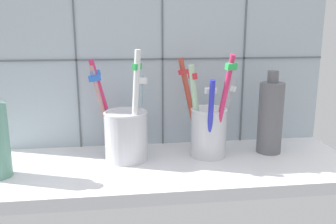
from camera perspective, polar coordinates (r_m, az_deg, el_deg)
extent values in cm
cube|color=silver|center=(62.98, 0.36, -8.91)|extent=(64.00, 22.00, 2.00)
cube|color=#B2C1CC|center=(70.21, -0.97, 11.43)|extent=(64.00, 2.00, 45.00)
cube|color=slate|center=(69.13, -14.41, 10.99)|extent=(0.30, 0.20, 45.00)
cube|color=slate|center=(69.12, -0.87, 11.40)|extent=(0.30, 0.20, 45.00)
cube|color=slate|center=(72.72, 12.01, 11.22)|extent=(0.30, 0.20, 45.00)
cube|color=slate|center=(69.35, -0.86, 8.33)|extent=(64.00, 0.20, 0.30)
cylinder|color=silver|center=(63.53, -6.58, -3.80)|extent=(7.45, 7.45, 8.44)
torus|color=silver|center=(62.42, -6.68, -0.10)|extent=(7.58, 7.58, 0.50)
cylinder|color=#E02D62|center=(66.00, -9.84, 0.77)|extent=(5.85, 5.10, 16.91)
cube|color=blue|center=(66.35, -11.35, 5.98)|extent=(1.94, 2.06, 1.22)
cylinder|color=#9AB4BF|center=(65.10, -4.40, -0.42)|extent=(1.84, 2.45, 14.10)
cube|color=white|center=(64.53, -4.23, 4.95)|extent=(2.21, 1.75, 1.20)
cylinder|color=tan|center=(65.37, -10.19, 0.18)|extent=(4.69, 4.77, 15.83)
cube|color=blue|center=(65.68, -11.45, 5.23)|extent=(2.30, 2.28, 1.28)
cylinder|color=white|center=(60.04, -5.17, 0.76)|extent=(2.60, 2.17, 18.93)
cube|color=green|center=(58.69, -4.89, 7.12)|extent=(1.74, 2.13, 1.04)
cylinder|color=silver|center=(65.32, 6.39, -3.27)|extent=(6.32, 6.32, 8.53)
torus|color=silver|center=(64.24, 6.49, 0.37)|extent=(6.50, 6.50, 0.50)
cylinder|color=#E22D64|center=(61.19, 8.58, 0.53)|extent=(3.06, 5.06, 18.28)
cube|color=green|center=(58.80, 9.90, 7.08)|extent=(2.21, 1.77, 1.21)
cylinder|color=#B74333|center=(66.93, 3.52, 1.16)|extent=(4.52, 5.20, 16.98)
cube|color=#E5333F|center=(67.01, 2.47, 6.31)|extent=(2.25, 2.08, 1.02)
cylinder|color=#2D33CA|center=(62.00, 6.55, -1.17)|extent=(1.07, 3.22, 14.16)
cube|color=white|center=(60.18, 6.82, 3.30)|extent=(2.00, 0.92, 0.97)
cylinder|color=#AAAAB5|center=(66.38, 8.76, -0.48)|extent=(4.99, 2.91, 13.81)
cube|color=white|center=(66.28, 9.82, 3.71)|extent=(1.68, 2.35, 1.15)
cylinder|color=#B0DBAF|center=(63.47, 4.43, 0.19)|extent=(3.44, 2.16, 16.25)
cube|color=#E5333F|center=(61.91, 3.90, 5.70)|extent=(1.44, 2.05, 1.08)
cylinder|color=slate|center=(68.75, 15.79, -0.92)|extent=(4.47, 4.47, 13.01)
cylinder|color=slate|center=(67.34, 16.20, 5.35)|extent=(1.96, 1.96, 2.17)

